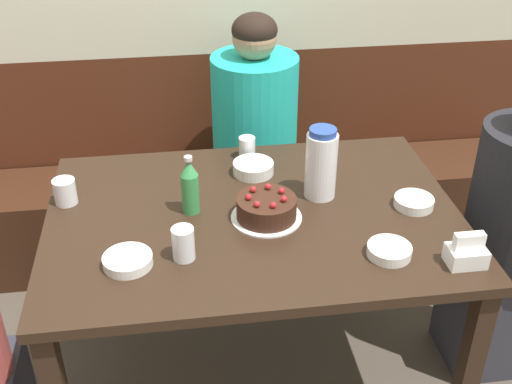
{
  "coord_description": "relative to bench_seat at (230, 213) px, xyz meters",
  "views": [
    {
      "loc": [
        -0.24,
        -1.73,
        1.91
      ],
      "look_at": [
        0.01,
        0.05,
        0.81
      ],
      "focal_mm": 45.0,
      "sensor_mm": 36.0,
      "label": 1
    }
  ],
  "objects": [
    {
      "name": "person_pale_blue_shirt",
      "position": [
        0.1,
        -0.1,
        0.37
      ],
      "size": [
        0.36,
        0.36,
        1.2
      ],
      "rotation": [
        0.0,
        0.0,
        -1.57
      ],
      "color": "#33333D",
      "rests_on": "ground_plane"
    },
    {
      "name": "bowl_sauce_shallow",
      "position": [
        -0.4,
        -1.05,
        0.56
      ],
      "size": [
        0.14,
        0.14,
        0.03
      ],
      "color": "white",
      "rests_on": "dining_table"
    },
    {
      "name": "bowl_side_dish",
      "position": [
        0.53,
        -0.86,
        0.56
      ],
      "size": [
        0.13,
        0.13,
        0.03
      ],
      "color": "white",
      "rests_on": "dining_table"
    },
    {
      "name": "soju_bottle",
      "position": [
        -0.2,
        -0.79,
        0.64
      ],
      "size": [
        0.06,
        0.06,
        0.2
      ],
      "color": "#388E4C",
      "rests_on": "dining_table"
    },
    {
      "name": "ground_plane",
      "position": [
        0.0,
        -0.83,
        -0.22
      ],
      "size": [
        12.0,
        12.0,
        0.0
      ],
      "primitive_type": "plane",
      "color": "#4C4238"
    },
    {
      "name": "bowl_rice_small",
      "position": [
        0.37,
        -1.11,
        0.56
      ],
      "size": [
        0.13,
        0.13,
        0.03
      ],
      "color": "white",
      "rests_on": "dining_table"
    },
    {
      "name": "glass_tumbler_short",
      "position": [
        0.03,
        -0.45,
        0.58
      ],
      "size": [
        0.06,
        0.06,
        0.08
      ],
      "color": "silver",
      "rests_on": "dining_table"
    },
    {
      "name": "birthday_cake",
      "position": [
        0.04,
        -0.86,
        0.58
      ],
      "size": [
        0.23,
        0.23,
        0.09
      ],
      "color": "white",
      "rests_on": "dining_table"
    },
    {
      "name": "glass_shot_small",
      "position": [
        -0.61,
        -0.68,
        0.58
      ],
      "size": [
        0.07,
        0.07,
        0.09
      ],
      "color": "silver",
      "rests_on": "dining_table"
    },
    {
      "name": "bowl_soup_white",
      "position": [
        0.03,
        -0.57,
        0.56
      ],
      "size": [
        0.15,
        0.15,
        0.04
      ],
      "color": "white",
      "rests_on": "dining_table"
    },
    {
      "name": "water_pitcher",
      "position": [
        0.24,
        -0.75,
        0.66
      ],
      "size": [
        0.11,
        0.11,
        0.25
      ],
      "color": "white",
      "rests_on": "dining_table"
    },
    {
      "name": "bench_seat",
      "position": [
        0.0,
        0.0,
        0.0
      ],
      "size": [
        2.76,
        0.38,
        0.43
      ],
      "color": "#381E11",
      "rests_on": "ground_plane"
    },
    {
      "name": "dining_table",
      "position": [
        0.0,
        -0.83,
        0.45
      ],
      "size": [
        1.34,
        0.94,
        0.76
      ],
      "color": "black",
      "rests_on": "ground_plane"
    },
    {
      "name": "glass_water_tall",
      "position": [
        -0.23,
        -1.04,
        0.59
      ],
      "size": [
        0.07,
        0.07,
        0.1
      ],
      "color": "silver",
      "rests_on": "dining_table"
    },
    {
      "name": "napkin_holder",
      "position": [
        0.57,
        -1.18,
        0.58
      ],
      "size": [
        0.11,
        0.08,
        0.11
      ],
      "color": "white",
      "rests_on": "dining_table"
    },
    {
      "name": "person_teal_shirt",
      "position": [
        0.93,
        -0.84,
        0.36
      ],
      "size": [
        0.35,
        0.35,
        1.19
      ],
      "rotation": [
        0.0,
        0.0,
        3.14
      ],
      "color": "#33333D",
      "rests_on": "ground_plane"
    }
  ]
}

